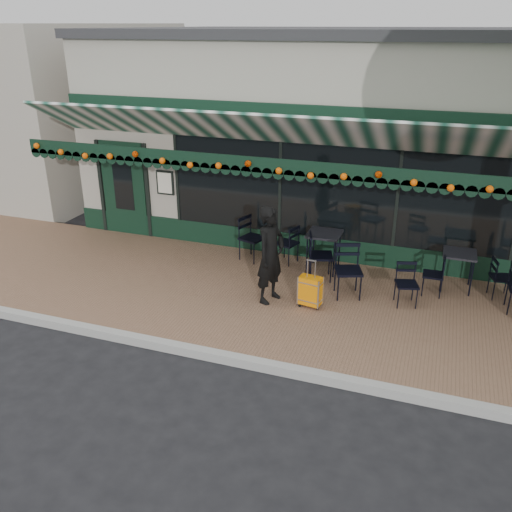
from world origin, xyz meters
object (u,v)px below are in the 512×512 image
(cafe_table_a, at_px, (459,256))
(chair_a_left, at_px, (433,275))
(woman, at_px, (271,255))
(suitcase, at_px, (310,291))
(chair_b_right, at_px, (321,256))
(cafe_table_b, at_px, (324,237))
(chair_b_left, at_px, (287,244))
(chair_a_front, at_px, (407,285))
(chair_a_right, at_px, (502,278))
(chair_solo, at_px, (252,239))
(chair_b_front, at_px, (348,271))

(cafe_table_a, height_order, chair_a_left, chair_a_left)
(woman, distance_m, suitcase, 0.95)
(suitcase, height_order, chair_b_right, chair_b_right)
(suitcase, relative_size, cafe_table_b, 1.11)
(cafe_table_a, bearing_deg, chair_b_left, 177.71)
(suitcase, bearing_deg, chair_a_front, 30.75)
(suitcase, bearing_deg, woman, -170.55)
(chair_a_right, xyz_separation_m, chair_a_front, (-1.61, -0.87, 0.01))
(chair_solo, bearing_deg, chair_a_right, -72.81)
(woman, relative_size, cafe_table_a, 2.41)
(cafe_table_b, bearing_deg, chair_a_left, -10.12)
(woman, distance_m, chair_a_right, 4.25)
(cafe_table_a, height_order, chair_b_front, chair_b_front)
(suitcase, distance_m, chair_a_front, 1.72)
(cafe_table_a, relative_size, chair_b_left, 0.89)
(cafe_table_a, relative_size, chair_a_right, 0.96)
(woman, xyz_separation_m, cafe_table_b, (0.61, 1.61, -0.16))
(chair_a_front, xyz_separation_m, chair_b_left, (-2.54, 1.11, 0.02))
(chair_b_right, bearing_deg, chair_a_right, -101.29)
(cafe_table_a, distance_m, chair_solo, 4.11)
(chair_a_left, bearing_deg, chair_a_front, -36.29)
(chair_b_front, bearing_deg, woman, -173.72)
(cafe_table_a, height_order, chair_a_front, chair_a_front)
(chair_a_left, relative_size, chair_a_front, 0.98)
(cafe_table_b, bearing_deg, chair_b_left, 170.57)
(chair_b_left, bearing_deg, chair_b_front, 71.34)
(woman, xyz_separation_m, chair_a_front, (2.34, 0.63, -0.50))
(cafe_table_a, bearing_deg, cafe_table_b, 179.99)
(woman, height_order, cafe_table_b, woman)
(chair_a_left, bearing_deg, chair_a_right, 102.45)
(chair_a_right, distance_m, chair_a_front, 1.83)
(chair_a_right, relative_size, chair_b_left, 0.92)
(woman, bearing_deg, chair_b_left, 24.49)
(chair_b_left, bearing_deg, chair_a_right, 104.84)
(cafe_table_b, bearing_deg, chair_b_right, -85.28)
(chair_a_right, distance_m, chair_solo, 4.88)
(chair_a_right, height_order, chair_a_front, chair_a_front)
(cafe_table_b, bearing_deg, chair_b_front, -55.26)
(suitcase, distance_m, cafe_table_a, 2.94)
(chair_a_right, bearing_deg, chair_solo, 74.30)
(chair_a_left, xyz_separation_m, chair_b_left, (-2.96, 0.52, 0.03))
(cafe_table_b, height_order, chair_solo, chair_solo)
(cafe_table_a, distance_m, chair_b_front, 2.13)
(chair_a_front, bearing_deg, cafe_table_a, 32.54)
(suitcase, bearing_deg, chair_a_left, 40.45)
(chair_a_front, relative_size, chair_b_left, 0.94)
(chair_a_front, relative_size, chair_b_right, 0.82)
(cafe_table_a, xyz_separation_m, chair_a_right, (0.76, -0.10, -0.28))
(cafe_table_b, height_order, chair_a_front, cafe_table_b)
(suitcase, height_order, chair_a_right, suitcase)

